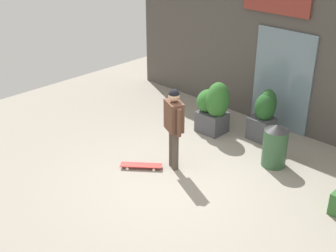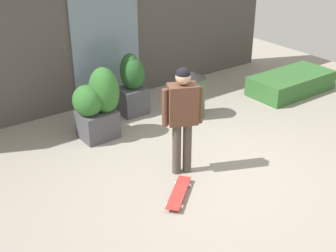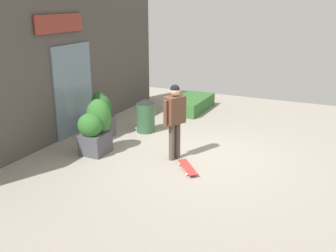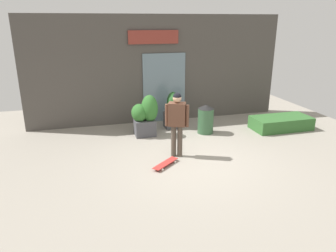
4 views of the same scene
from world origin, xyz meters
The scene contains 8 objects.
ground_plane centered at (0.00, 0.00, 0.00)m, with size 12.00×12.00×0.00m, color gray.
building_facade centered at (0.00, 3.41, 1.74)m, with size 8.58×0.31×3.50m.
skateboarder centered at (-0.29, 0.25, 1.01)m, with size 0.55×0.41×1.66m.
skateboard centered at (-0.72, -0.23, 0.06)m, with size 0.75×0.67×0.08m.
planter_box_left centered at (-0.73, 2.00, 0.62)m, with size 0.79×0.61×1.23m.
planter_box_right centered at (0.27, 2.52, 0.61)m, with size 0.52×0.54×1.15m.
trash_bin centered at (1.08, 1.71, 0.45)m, with size 0.49×0.49×0.89m.
hedge_ledge centered at (3.54, 1.41, 0.20)m, with size 1.85×0.90×0.40m, color #33662D.
Camera 4 is at (-2.50, -6.89, 3.31)m, focal length 33.92 mm.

